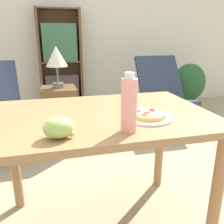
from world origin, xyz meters
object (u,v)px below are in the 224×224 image
at_px(lounge_chair_far, 163,106).
at_px(side_table, 61,118).
at_px(potted_plant_floor, 189,84).
at_px(grape_bunch, 58,128).
at_px(bookshelf, 61,66).
at_px(pizza_on_plate, 148,115).
at_px(table_lamp, 56,58).
at_px(drink_bottle, 129,105).

height_order(lounge_chair_far, side_table, lounge_chair_far).
xyz_separation_m(lounge_chair_far, potted_plant_floor, (0.72, 0.61, 0.12)).
bearing_deg(grape_bunch, potted_plant_floor, 48.79).
bearing_deg(bookshelf, lounge_chair_far, -42.57).
xyz_separation_m(lounge_chair_far, side_table, (-1.28, -0.23, 0.03)).
relative_size(bookshelf, potted_plant_floor, 2.08).
relative_size(lounge_chair_far, bookshelf, 0.58).
distance_m(pizza_on_plate, potted_plant_floor, 2.75).
distance_m(grape_bunch, side_table, 1.57).
xyz_separation_m(side_table, potted_plant_floor, (2.00, 0.84, 0.09)).
bearing_deg(bookshelf, grape_bunch, -92.78).
relative_size(side_table, table_lamp, 1.58).
bearing_deg(potted_plant_floor, side_table, -157.22).
relative_size(grape_bunch, side_table, 0.19).
height_order(bookshelf, side_table, bookshelf).
distance_m(lounge_chair_far, side_table, 1.30).
height_order(grape_bunch, potted_plant_floor, grape_bunch).
distance_m(grape_bunch, potted_plant_floor, 3.12).
relative_size(table_lamp, potted_plant_floor, 0.55).
relative_size(pizza_on_plate, bookshelf, 0.16).
height_order(bookshelf, table_lamp, bookshelf).
distance_m(grape_bunch, table_lamp, 1.50).
height_order(drink_bottle, bookshelf, bookshelf).
bearing_deg(lounge_chair_far, potted_plant_floor, 41.03).
bearing_deg(bookshelf, potted_plant_floor, -14.24).
bearing_deg(potted_plant_floor, grape_bunch, -131.21).
bearing_deg(grape_bunch, pizza_on_plate, 17.06).
bearing_deg(potted_plant_floor, pizza_on_plate, -126.17).
relative_size(bookshelf, table_lamp, 3.76).
bearing_deg(lounge_chair_far, pizza_on_plate, -118.52).
xyz_separation_m(lounge_chair_far, bookshelf, (-1.19, 1.09, 0.41)).
bearing_deg(table_lamp, pizza_on_plate, -73.98).
bearing_deg(bookshelf, side_table, -93.98).
distance_m(drink_bottle, side_table, 1.61).
height_order(pizza_on_plate, drink_bottle, drink_bottle).
height_order(grape_bunch, bookshelf, bookshelf).
bearing_deg(drink_bottle, side_table, 99.27).
distance_m(lounge_chair_far, bookshelf, 1.67).
distance_m(grape_bunch, drink_bottle, 0.30).
bearing_deg(side_table, grape_bunch, -91.72).
xyz_separation_m(table_lamp, potted_plant_floor, (2.00, 0.84, -0.51)).
height_order(drink_bottle, lounge_chair_far, drink_bottle).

